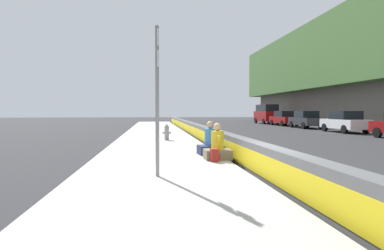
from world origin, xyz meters
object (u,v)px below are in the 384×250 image
Objects in this scene: fire_hydrant at (167,132)px; seated_person_foreground at (218,148)px; parked_car_fourth at (345,122)px; seated_person_middle at (210,144)px; backpack at (215,155)px; parked_car_far at (284,118)px; parked_car_midline at (306,120)px; parked_car_farther at (267,114)px; route_sign_post at (157,90)px.

seated_person_foreground is (-7.17, -1.35, -0.08)m from fire_hydrant.
seated_person_foreground is 0.26× the size of parked_car_fourth.
seated_person_middle is 3.01× the size of backpack.
parked_car_midline is at bearing 179.26° from parked_car_far.
parked_car_farther is at bearing -30.55° from fire_hydrant.
parked_car_farther is at bearing -0.75° from parked_car_midline.
parked_car_farther is (11.57, -0.15, 0.49)m from parked_car_midline.
parked_car_far is 0.89× the size of parked_car_farther.
parked_car_midline reaches higher than backpack.
parked_car_midline is (18.89, -12.98, 0.35)m from seated_person_middle.
parked_car_farther is (17.94, -0.05, 0.49)m from parked_car_fourth.
route_sign_post is at bearing 137.25° from parked_car_fourth.
seated_person_foreground is at bearing -169.37° from fire_hydrant.
seated_person_foreground is 23.90m from parked_car_midline.
parked_car_midline is at bearing -32.57° from backpack.
parked_car_fourth reaches higher than seated_person_middle.
fire_hydrant is 7.30m from seated_person_foreground.
seated_person_middle is (3.74, -1.96, -1.69)m from route_sign_post.
parked_car_farther reaches higher than parked_car_far.
parked_car_midline is 5.54m from parked_car_far.
fire_hydrant is at bearing 8.56° from backpack.
fire_hydrant is 0.73× the size of seated_person_middle.
parked_car_farther reaches higher than parked_car_fourth.
parked_car_far is (25.63, -13.02, 0.35)m from seated_person_foreground.
seated_person_foreground is (2.55, -1.98, -1.70)m from route_sign_post.
parked_car_fourth is 17.94m from parked_car_farther.
parked_car_midline is (12.91, -14.30, 0.27)m from fire_hydrant.
parked_car_farther is (32.15, -13.30, 1.02)m from backpack.
parked_car_midline reaches higher than fire_hydrant.
fire_hydrant is 0.19× the size of parked_car_midline.
parked_car_fourth is at bearing -42.98° from backpack.
parked_car_far reaches higher than seated_person_foreground.
parked_car_far is at bearing -26.84° from backpack.
parked_car_fourth reaches higher than seated_person_foreground.
seated_person_middle is 0.26× the size of parked_car_midline.
parked_car_fourth reaches higher than backpack.
parked_car_farther is at bearing -22.49° from seated_person_foreground.
route_sign_post reaches higher than parked_car_farther.
parked_car_far is (18.45, -14.37, 0.27)m from fire_hydrant.
seated_person_foreground is at bearing -37.94° from route_sign_post.
backpack is at bearing -171.44° from fire_hydrant.
seated_person_middle is 18.11m from parked_car_fourth.
route_sign_post is 9.87m from fire_hydrant.
seated_person_foreground is 0.98× the size of seated_person_middle.
fire_hydrant is at bearing 114.45° from parked_car_fourth.
parked_car_farther is at bearing -0.17° from parked_car_fourth.
parked_car_far is at bearing 179.25° from parked_car_farther.
fire_hydrant is 0.19× the size of parked_car_far.
fire_hydrant reaches higher than backpack.
backpack is 0.08× the size of parked_car_farther.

